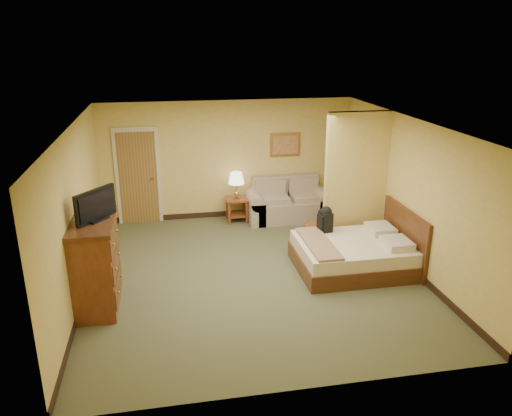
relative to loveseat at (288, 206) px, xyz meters
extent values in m
plane|color=#505235|center=(-1.28, -2.58, -0.30)|extent=(6.00, 6.00, 0.00)
plane|color=white|center=(-1.28, -2.58, 2.30)|extent=(6.00, 6.00, 0.00)
cube|color=#DABC5D|center=(-1.28, 0.42, 1.00)|extent=(5.50, 0.02, 2.60)
cube|color=#DABC5D|center=(-4.03, -2.58, 1.00)|extent=(0.02, 6.00, 2.60)
cube|color=#DABC5D|center=(1.47, -2.58, 1.00)|extent=(0.02, 6.00, 2.60)
cube|color=#DABC5D|center=(0.87, -1.65, 1.00)|extent=(1.20, 0.15, 2.60)
cube|color=beige|center=(-3.23, 0.39, 0.75)|extent=(0.94, 0.06, 2.10)
cube|color=brown|center=(-3.23, 0.38, 0.70)|extent=(0.80, 0.04, 2.00)
cylinder|color=#B78D43|center=(-2.93, 0.32, 0.70)|extent=(0.04, 0.12, 0.04)
cube|color=black|center=(-1.28, 0.41, -0.24)|extent=(5.50, 0.02, 0.12)
cube|color=tan|center=(0.00, -0.05, -0.07)|extent=(1.51, 0.81, 0.45)
cube|color=tan|center=(0.00, 0.30, 0.39)|extent=(1.51, 0.19, 0.47)
cube|color=tan|center=(-0.76, -0.05, -0.05)|extent=(0.32, 0.81, 0.51)
cube|color=tan|center=(0.76, -0.05, -0.05)|extent=(0.32, 0.81, 0.51)
cube|color=brown|center=(-1.15, 0.07, 0.20)|extent=(0.47, 0.47, 0.04)
cube|color=brown|center=(-1.15, 0.07, -0.16)|extent=(0.40, 0.40, 0.03)
cube|color=brown|center=(-1.34, -0.12, -0.06)|extent=(0.05, 0.05, 0.48)
cube|color=brown|center=(-0.96, -0.12, -0.06)|extent=(0.05, 0.05, 0.48)
cube|color=brown|center=(-1.34, 0.26, -0.06)|extent=(0.05, 0.05, 0.48)
cube|color=brown|center=(-0.96, 0.26, -0.06)|extent=(0.05, 0.05, 0.48)
cylinder|color=#B78D43|center=(-1.15, 0.07, 0.24)|extent=(0.18, 0.18, 0.04)
cylinder|color=#B78D43|center=(-1.15, 0.07, 0.47)|extent=(0.02, 0.02, 0.29)
cone|color=white|center=(-1.15, 0.07, 0.68)|extent=(0.35, 0.35, 0.25)
cube|color=brown|center=(0.24, -1.74, 0.12)|extent=(0.81, 0.81, 0.04)
cube|color=brown|center=(0.24, -1.74, -0.16)|extent=(0.70, 0.70, 0.03)
cube|color=brown|center=(-0.05, -2.03, -0.10)|extent=(0.05, 0.05, 0.41)
cube|color=brown|center=(0.53, -1.44, -0.10)|extent=(0.05, 0.05, 0.41)
cube|color=#B78E3F|center=(0.00, 0.40, 1.30)|extent=(0.68, 0.03, 0.53)
cube|color=#AA5934|center=(0.00, 0.38, 1.30)|extent=(0.57, 0.02, 0.42)
cube|color=brown|center=(-3.75, -3.15, 0.35)|extent=(0.60, 1.20, 1.31)
cube|color=#482411|center=(-3.75, -3.15, 1.04)|extent=(0.68, 1.29, 0.07)
cube|color=black|center=(-3.65, -3.15, 1.09)|extent=(0.35, 0.38, 0.03)
cube|color=black|center=(-3.65, -3.15, 1.31)|extent=(0.51, 0.63, 0.45)
cube|color=#482411|center=(0.47, -2.68, -0.16)|extent=(1.91, 1.53, 0.29)
cube|color=#FAE9CD|center=(0.47, -2.68, 0.10)|extent=(1.86, 1.47, 0.23)
cube|color=#482411|center=(1.43, -2.68, 0.22)|extent=(0.06, 1.63, 1.05)
cube|color=silver|center=(1.12, -3.01, 0.27)|extent=(0.43, 0.53, 0.13)
cube|color=silver|center=(1.12, -2.34, 0.27)|extent=(0.43, 0.53, 0.13)
cube|color=#8C694C|center=(-0.15, -2.68, 0.23)|extent=(0.43, 1.43, 0.05)
cube|color=black|center=(0.16, -2.09, 0.39)|extent=(0.22, 0.29, 0.36)
sphere|color=black|center=(0.16, -2.09, 0.57)|extent=(0.22, 0.22, 0.22)
camera|label=1|loc=(-2.64, -10.18, 3.60)|focal=35.00mm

